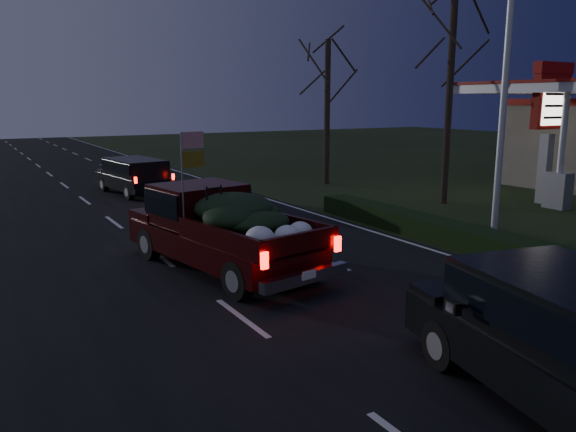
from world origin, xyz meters
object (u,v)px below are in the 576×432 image
gas_price_pylon (550,109)px  lead_suv (134,173)px  pickup_truck (221,224)px  light_pole (507,51)px

gas_price_pylon → lead_suv: gas_price_pylon is taller
gas_price_pylon → lead_suv: bearing=142.1°
pickup_truck → gas_price_pylon: bearing=-3.0°
light_pole → pickup_truck: (-8.49, 1.22, -4.35)m
pickup_truck → lead_suv: bearing=74.3°
pickup_truck → lead_suv: size_ratio=1.30×
light_pole → pickup_truck: light_pole is taller
light_pole → gas_price_pylon: (6.50, 2.99, -1.71)m
gas_price_pylon → pickup_truck: gas_price_pylon is taller
lead_suv → light_pole: bearing=-69.9°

